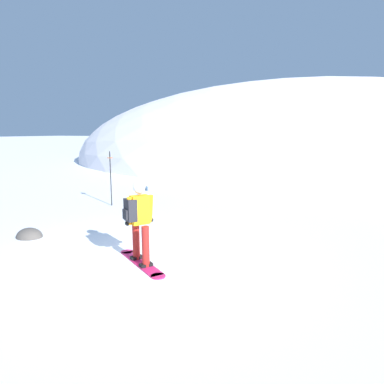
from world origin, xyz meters
The scene contains 5 objects.
ground_plane centered at (0.00, 0.00, 0.00)m, with size 300.00×300.00×0.00m, color white.
ridge_peak_main centered at (-0.30, 29.64, 0.00)m, with size 43.55×39.19×14.54m.
snowboarder_main centered at (0.29, -0.49, 0.92)m, with size 1.57×1.16×1.71m.
piste_marker_near centered at (-3.73, 3.98, 1.14)m, with size 0.20×0.20×2.00m.
rock_dark centered at (-3.29, -0.08, 0.00)m, with size 0.69×0.59×0.49m.
Camera 1 is at (4.01, -6.26, 2.68)m, focal length 32.62 mm.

